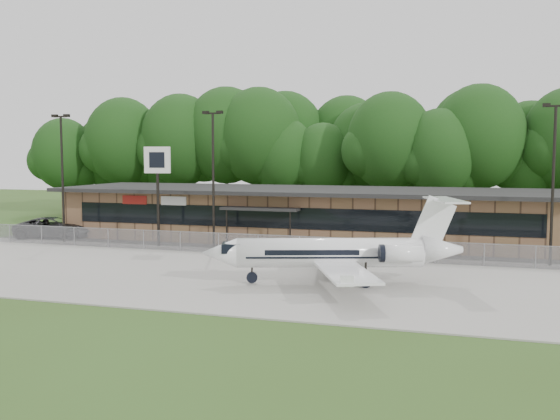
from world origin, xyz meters
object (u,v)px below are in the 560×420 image
(pole_sign, at_px, (157,170))
(terminal, at_px, (305,214))
(suv, at_px, (54,228))
(business_jet, at_px, (339,254))

(pole_sign, bearing_deg, terminal, 24.28)
(suv, bearing_deg, pole_sign, -118.04)
(terminal, xyz_separation_m, suv, (-20.53, -5.30, -1.28))
(terminal, distance_m, pole_sign, 12.61)
(suv, relative_size, pole_sign, 0.84)
(terminal, height_order, suv, terminal)
(business_jet, bearing_deg, terminal, 92.82)
(business_jet, distance_m, pole_sign, 19.30)
(business_jet, distance_m, suv, 29.35)
(business_jet, relative_size, pole_sign, 1.84)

